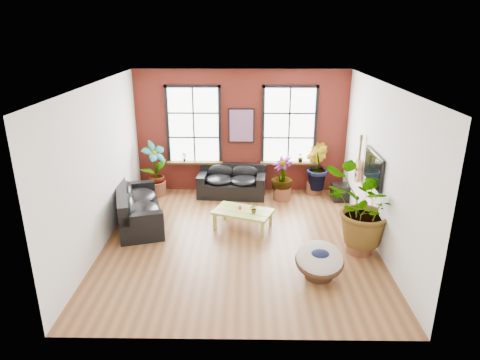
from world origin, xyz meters
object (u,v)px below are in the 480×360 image
Objects in this scene: coffee_table at (243,212)px; papasan_chair at (319,260)px; sofa_left at (136,207)px; sofa_back at (232,182)px.

papasan_chair is at bearing -34.39° from coffee_table.
sofa_left is at bearing -163.23° from coffee_table.
sofa_left reaches higher than papasan_chair.
coffee_table is 2.62m from papasan_chair.
sofa_back is 1.26× the size of coffee_table.
sofa_left is at bearing 155.00° from papasan_chair.
papasan_chair reaches higher than coffee_table.
coffee_table is (2.61, -0.19, -0.03)m from sofa_left.
papasan_chair is (1.49, -2.16, -0.02)m from coffee_table.
sofa_left is (-2.29, -1.92, 0.03)m from sofa_back.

